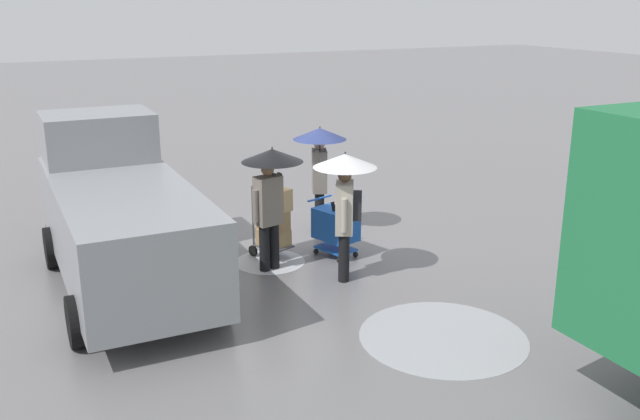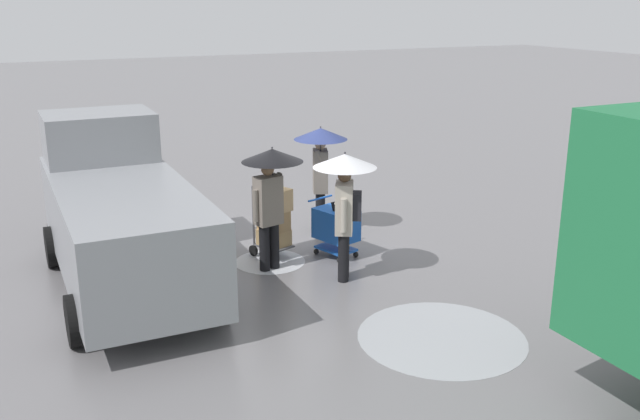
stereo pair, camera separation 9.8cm
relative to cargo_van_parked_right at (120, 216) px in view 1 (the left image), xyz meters
name	(u,v)px [view 1 (the left image)]	position (x,y,z in m)	size (l,w,h in m)	color
ground_plane	(292,242)	(-3.29, -0.74, -1.18)	(90.00, 90.00, 0.00)	slate
slush_patch_near_cluster	(270,262)	(-2.51, 0.08, -1.18)	(1.26, 1.26, 0.01)	silver
slush_patch_under_van	(443,337)	(-3.57, 3.82, -1.18)	(2.33, 2.33, 0.01)	#999BA0
cargo_van_parked_right	(120,216)	(0.00, 0.00, 0.00)	(2.22, 5.35, 2.60)	gray
shopping_cart_vendor	(336,226)	(-3.71, 0.31, -0.61)	(0.77, 0.95, 1.04)	#1951B2
hand_dolly_boxes	(273,217)	(-2.67, -0.14, -0.43)	(0.71, 0.83, 1.32)	#515156
pedestrian_pink_side	(345,187)	(-3.36, 1.30, 0.39)	(1.04, 1.04, 2.15)	black
pedestrian_black_side	(271,180)	(-2.43, 0.38, 0.41)	(1.04, 1.04, 2.15)	black
pedestrian_white_side	(320,154)	(-4.05, -1.07, 0.41)	(1.04, 1.04, 2.15)	black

